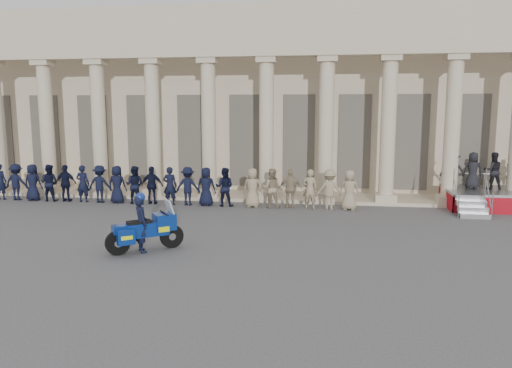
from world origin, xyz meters
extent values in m
plane|color=#4C4C4F|center=(0.00, 0.00, 0.00)|extent=(90.00, 90.00, 0.00)
cube|color=#C1AF91|center=(0.00, 15.00, 4.50)|extent=(40.00, 10.00, 9.00)
cube|color=#C1AF91|center=(0.00, 8.80, 0.07)|extent=(40.00, 2.60, 0.15)
cube|color=#C1AF91|center=(0.00, 8.00, 6.79)|extent=(35.80, 1.00, 1.00)
cube|color=#C1AF91|center=(0.00, 8.00, 7.89)|extent=(35.80, 1.00, 1.20)
cube|color=#C1AF91|center=(-11.70, 8.00, 0.30)|extent=(0.90, 0.90, 0.30)
cube|color=#C1AF91|center=(-9.10, 8.00, 0.30)|extent=(0.90, 0.90, 0.30)
cylinder|color=#C1AF91|center=(-9.10, 8.00, 3.25)|extent=(0.64, 0.64, 5.60)
cube|color=#C1AF91|center=(-9.10, 8.00, 6.17)|extent=(0.85, 0.85, 0.24)
cube|color=#C1AF91|center=(-6.50, 8.00, 0.30)|extent=(0.90, 0.90, 0.30)
cylinder|color=#C1AF91|center=(-6.50, 8.00, 3.25)|extent=(0.64, 0.64, 5.60)
cube|color=#C1AF91|center=(-6.50, 8.00, 6.17)|extent=(0.85, 0.85, 0.24)
cube|color=#C1AF91|center=(-3.90, 8.00, 0.30)|extent=(0.90, 0.90, 0.30)
cylinder|color=#C1AF91|center=(-3.90, 8.00, 3.25)|extent=(0.64, 0.64, 5.60)
cube|color=#C1AF91|center=(-3.90, 8.00, 6.17)|extent=(0.85, 0.85, 0.24)
cube|color=#C1AF91|center=(-1.30, 8.00, 0.30)|extent=(0.90, 0.90, 0.30)
cylinder|color=#C1AF91|center=(-1.30, 8.00, 3.25)|extent=(0.64, 0.64, 5.60)
cube|color=#C1AF91|center=(-1.30, 8.00, 6.17)|extent=(0.85, 0.85, 0.24)
cube|color=#C1AF91|center=(1.30, 8.00, 0.30)|extent=(0.90, 0.90, 0.30)
cylinder|color=#C1AF91|center=(1.30, 8.00, 3.25)|extent=(0.64, 0.64, 5.60)
cube|color=#C1AF91|center=(1.30, 8.00, 6.17)|extent=(0.85, 0.85, 0.24)
cube|color=#C1AF91|center=(3.90, 8.00, 0.30)|extent=(0.90, 0.90, 0.30)
cylinder|color=#C1AF91|center=(3.90, 8.00, 3.25)|extent=(0.64, 0.64, 5.60)
cube|color=#C1AF91|center=(3.90, 8.00, 6.17)|extent=(0.85, 0.85, 0.24)
cube|color=#C1AF91|center=(6.50, 8.00, 0.30)|extent=(0.90, 0.90, 0.30)
cylinder|color=#C1AF91|center=(6.50, 8.00, 3.25)|extent=(0.64, 0.64, 5.60)
cube|color=#C1AF91|center=(6.50, 8.00, 6.17)|extent=(0.85, 0.85, 0.24)
cube|color=#C1AF91|center=(9.10, 8.00, 0.30)|extent=(0.90, 0.90, 0.30)
cylinder|color=#C1AF91|center=(9.10, 8.00, 3.25)|extent=(0.64, 0.64, 5.60)
cube|color=#C1AF91|center=(9.10, 8.00, 6.17)|extent=(0.85, 0.85, 0.24)
cube|color=black|center=(-13.00, 10.02, 2.55)|extent=(1.30, 0.12, 4.20)
cube|color=black|center=(-10.40, 10.02, 2.55)|extent=(1.30, 0.12, 4.20)
cube|color=black|center=(-7.80, 10.02, 2.55)|extent=(1.30, 0.12, 4.20)
cube|color=black|center=(-5.20, 10.02, 2.55)|extent=(1.30, 0.12, 4.20)
cube|color=black|center=(-2.60, 10.02, 2.55)|extent=(1.30, 0.12, 4.20)
cube|color=black|center=(0.00, 10.02, 2.55)|extent=(1.30, 0.12, 4.20)
cube|color=black|center=(2.60, 10.02, 2.55)|extent=(1.30, 0.12, 4.20)
cube|color=black|center=(5.20, 10.02, 2.55)|extent=(1.30, 0.12, 4.20)
cube|color=black|center=(7.80, 10.02, 2.55)|extent=(1.30, 0.12, 4.20)
cube|color=black|center=(10.40, 10.02, 2.55)|extent=(1.30, 0.12, 4.20)
imported|color=black|center=(-10.66, 6.52, 0.82)|extent=(0.60, 0.39, 1.65)
imported|color=black|center=(-9.86, 6.52, 0.82)|extent=(1.06, 0.61, 1.65)
imported|color=black|center=(-9.06, 6.52, 0.82)|extent=(0.80, 0.52, 1.65)
imported|color=black|center=(-8.26, 6.52, 0.82)|extent=(0.80, 0.62, 1.65)
imported|color=black|center=(-7.46, 6.52, 0.82)|extent=(0.96, 0.40, 1.65)
imported|color=black|center=(-6.67, 6.52, 0.82)|extent=(0.60, 0.39, 1.65)
imported|color=black|center=(-5.87, 6.52, 0.82)|extent=(1.06, 0.61, 1.65)
imported|color=black|center=(-5.07, 6.52, 0.82)|extent=(0.80, 0.52, 1.65)
imported|color=black|center=(-4.27, 6.52, 0.82)|extent=(0.80, 0.62, 1.65)
imported|color=black|center=(-3.48, 6.52, 0.82)|extent=(0.96, 0.40, 1.65)
imported|color=black|center=(-2.68, 6.52, 0.82)|extent=(0.60, 0.39, 1.65)
imported|color=black|center=(-1.88, 6.52, 0.82)|extent=(1.06, 0.61, 1.65)
imported|color=black|center=(-1.08, 6.52, 0.82)|extent=(0.80, 0.52, 1.65)
imported|color=black|center=(-0.29, 6.52, 0.82)|extent=(0.80, 0.62, 1.65)
imported|color=gray|center=(0.91, 6.52, 0.82)|extent=(0.80, 0.52, 1.65)
imported|color=gray|center=(1.71, 6.52, 0.82)|extent=(0.80, 0.62, 1.65)
imported|color=gray|center=(2.51, 6.52, 0.82)|extent=(0.96, 0.40, 1.65)
imported|color=gray|center=(3.31, 6.52, 0.82)|extent=(0.60, 0.39, 1.65)
imported|color=gray|center=(4.10, 6.52, 0.82)|extent=(1.06, 0.61, 1.65)
imported|color=gray|center=(4.90, 6.52, 0.82)|extent=(0.80, 0.52, 1.65)
cube|color=gray|center=(10.83, 7.84, 0.71)|extent=(3.76, 2.69, 0.10)
cube|color=maroon|center=(10.83, 6.52, 0.33)|extent=(3.76, 0.04, 0.66)
cube|color=maroon|center=(8.97, 7.84, 0.33)|extent=(0.04, 2.69, 0.66)
cube|color=gray|center=(9.55, 5.60, 0.10)|extent=(1.10, 0.28, 0.19)
cube|color=gray|center=(9.55, 5.88, 0.29)|extent=(1.10, 0.28, 0.19)
cube|color=gray|center=(9.55, 6.16, 0.48)|extent=(1.10, 0.28, 0.19)
cube|color=gray|center=(9.55, 6.44, 0.67)|extent=(1.10, 0.28, 0.19)
cylinder|color=gray|center=(10.83, 9.14, 1.26)|extent=(3.76, 0.04, 0.04)
imported|color=black|center=(9.23, 8.04, 1.53)|extent=(1.00, 0.57, 1.55)
imported|color=black|center=(10.03, 8.04, 1.53)|extent=(0.76, 0.49, 1.55)
imported|color=black|center=(10.83, 8.04, 1.53)|extent=(0.75, 0.59, 1.55)
cylinder|color=black|center=(-0.52, 0.09, 0.35)|extent=(0.65, 0.54, 0.70)
cylinder|color=black|center=(-1.80, -0.86, 0.35)|extent=(0.65, 0.54, 0.70)
cube|color=navy|center=(-1.12, -0.35, 0.66)|extent=(1.25, 1.09, 0.40)
cube|color=navy|center=(-0.69, -0.04, 0.83)|extent=(0.80, 0.79, 0.48)
cube|color=silver|center=(-0.69, -0.04, 0.58)|extent=(0.38, 0.40, 0.13)
cube|color=#B2BFCC|center=(-0.55, 0.07, 1.19)|extent=(0.47, 0.52, 0.57)
cube|color=black|center=(-1.29, -0.48, 0.87)|extent=(0.77, 0.70, 0.11)
cube|color=navy|center=(-1.75, -0.83, 0.74)|extent=(0.51, 0.51, 0.23)
cube|color=navy|center=(-1.47, -1.04, 0.58)|extent=(0.52, 0.47, 0.43)
cube|color=#D9EC0C|center=(-1.47, -1.04, 0.58)|extent=(0.41, 0.40, 0.11)
cube|color=navy|center=(-1.87, -0.49, 0.58)|extent=(0.52, 0.47, 0.43)
cube|color=#D9EC0C|center=(-1.87, -0.49, 0.58)|extent=(0.41, 0.40, 0.11)
cylinder|color=silver|center=(-1.69, -0.47, 0.32)|extent=(0.57, 0.47, 0.11)
cylinder|color=black|center=(-0.69, -0.04, 1.08)|extent=(0.48, 0.62, 0.04)
imported|color=black|center=(-1.24, -0.45, 0.83)|extent=(0.68, 0.72, 1.66)
sphere|color=navy|center=(-1.24, -0.45, 1.61)|extent=(0.28, 0.28, 0.28)
camera|label=1|loc=(4.12, -13.82, 4.16)|focal=35.00mm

